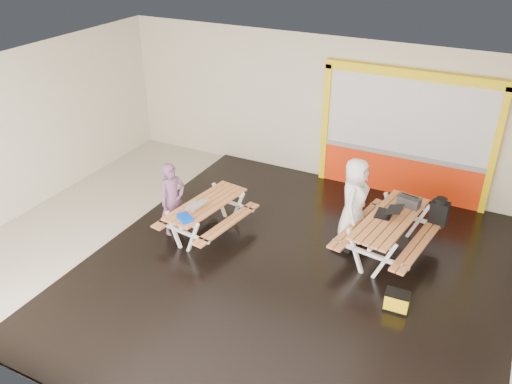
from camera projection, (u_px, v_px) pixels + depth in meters
The scene contains 14 objects.
room at pixel (233, 177), 9.46m from camera, with size 10.02×8.02×3.52m.
deck at pixel (294, 273), 9.79m from camera, with size 7.50×7.98×0.05m, color black.
kiosk at pixel (405, 138), 11.81m from camera, with size 3.88×0.16×3.00m.
picnic_table_left at pixel (207, 210), 10.70m from camera, with size 1.55×2.07×0.76m.
picnic_table_right at pixel (389, 227), 10.02m from camera, with size 1.79×2.38×0.87m.
person_left at pixel (173, 200), 10.64m from camera, with size 0.58×0.38×1.59m, color #663F5C.
person_right at pixel (354, 200), 10.41m from camera, with size 0.86×0.56×1.76m, color white.
laptop_left at pixel (197, 205), 10.43m from camera, with size 0.41×0.37×0.16m.
laptop_right at pixel (388, 212), 9.96m from camera, with size 0.48×0.42×0.20m.
blue_pouch at pixel (185, 218), 10.02m from camera, with size 0.30×0.21×0.09m, color #0239C6.
toolbox at pixel (409, 202), 10.25m from camera, with size 0.46×0.29×0.25m.
backpack at pixel (439, 212), 10.27m from camera, with size 0.36×0.25×0.57m.
dark_case at pixel (344, 243), 10.48m from camera, with size 0.41×0.31×0.15m, color black.
fluke_bag at pixel (397, 301), 8.80m from camera, with size 0.42×0.29×0.35m.
Camera 1 is at (4.17, -7.35, 6.03)m, focal length 37.13 mm.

